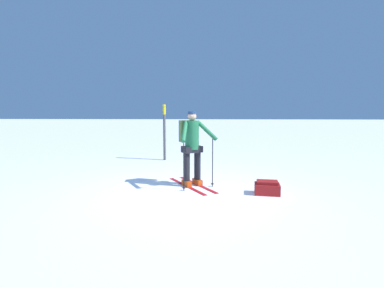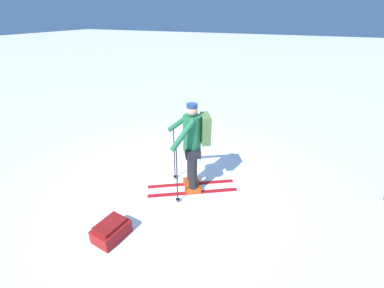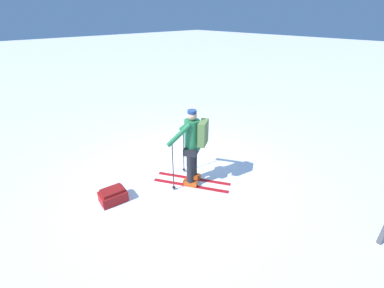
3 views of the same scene
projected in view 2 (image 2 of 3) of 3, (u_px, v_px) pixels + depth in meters
name	position (u px, v px, depth m)	size (l,w,h in m)	color
ground_plane	(172.00, 179.00, 5.20)	(80.00, 80.00, 0.00)	white
skier	(193.00, 144.00, 4.49)	(1.64, 1.18, 1.69)	red
dropped_backpack	(111.00, 230.00, 3.80)	(0.43, 0.55, 0.28)	maroon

